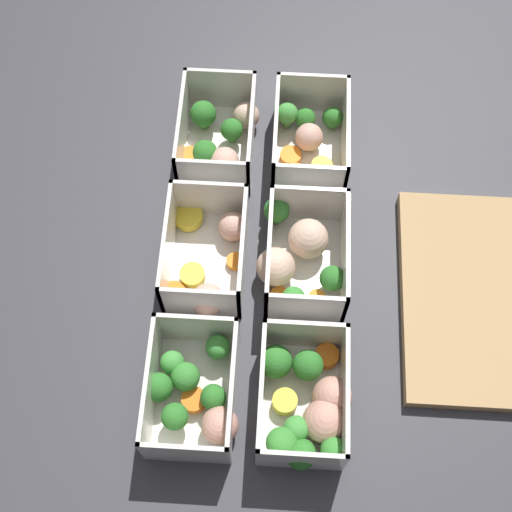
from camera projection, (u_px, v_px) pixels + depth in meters
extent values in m
plane|color=#38383D|center=(256.00, 265.00, 0.91)|extent=(4.00, 4.00, 0.00)
cube|color=silver|center=(218.00, 148.00, 0.98)|extent=(0.15, 0.10, 0.00)
cube|color=silver|center=(182.00, 130.00, 0.95)|extent=(0.15, 0.01, 0.08)
cube|color=silver|center=(252.00, 134.00, 0.95)|extent=(0.15, 0.00, 0.08)
cube|color=silver|center=(221.00, 89.00, 0.98)|extent=(0.01, 0.10, 0.08)
cube|color=silver|center=(212.00, 178.00, 0.92)|extent=(0.01, 0.10, 0.08)
sphere|color=#D19E8C|center=(224.00, 162.00, 0.95)|extent=(0.05, 0.05, 0.04)
cylinder|color=#407A37|center=(206.00, 160.00, 0.97)|extent=(0.01, 0.01, 0.01)
sphere|color=#2D7228|center=(205.00, 152.00, 0.95)|extent=(0.03, 0.03, 0.03)
sphere|color=beige|center=(246.00, 116.00, 0.98)|extent=(0.05, 0.05, 0.04)
cylinder|color=#407A37|center=(204.00, 123.00, 0.99)|extent=(0.01, 0.01, 0.01)
sphere|color=#2D7228|center=(203.00, 114.00, 0.97)|extent=(0.04, 0.04, 0.04)
cylinder|color=orange|center=(190.00, 155.00, 0.97)|extent=(0.04, 0.04, 0.01)
cylinder|color=#407A37|center=(232.00, 137.00, 0.98)|extent=(0.01, 0.01, 0.01)
sphere|color=#2D7228|center=(232.00, 129.00, 0.96)|extent=(0.03, 0.03, 0.03)
cube|color=silver|center=(207.00, 262.00, 0.91)|extent=(0.15, 0.10, 0.00)
cube|color=silver|center=(168.00, 247.00, 0.88)|extent=(0.15, 0.01, 0.08)
cube|color=silver|center=(243.00, 251.00, 0.87)|extent=(0.15, 0.00, 0.08)
cube|color=silver|center=(210.00, 199.00, 0.91)|extent=(0.01, 0.10, 0.08)
cube|color=silver|center=(200.00, 303.00, 0.85)|extent=(0.01, 0.10, 0.08)
cylinder|color=orange|center=(235.00, 262.00, 0.90)|extent=(0.02, 0.02, 0.01)
sphere|color=#D19E8C|center=(233.00, 227.00, 0.91)|extent=(0.05, 0.05, 0.04)
cylinder|color=yellow|center=(192.00, 275.00, 0.89)|extent=(0.04, 0.04, 0.01)
cylinder|color=yellow|center=(188.00, 217.00, 0.93)|extent=(0.04, 0.04, 0.01)
sphere|color=#D19E8C|center=(208.00, 300.00, 0.86)|extent=(0.05, 0.05, 0.04)
cylinder|color=orange|center=(174.00, 293.00, 0.88)|extent=(0.03, 0.03, 0.01)
cube|color=silver|center=(194.00, 397.00, 0.83)|extent=(0.15, 0.10, 0.00)
cube|color=silver|center=(151.00, 386.00, 0.80)|extent=(0.15, 0.01, 0.08)
cube|color=silver|center=(233.00, 391.00, 0.80)|extent=(0.15, 0.00, 0.08)
cube|color=silver|center=(198.00, 328.00, 0.83)|extent=(0.01, 0.10, 0.08)
cube|color=silver|center=(185.00, 453.00, 0.77)|extent=(0.01, 0.10, 0.08)
cylinder|color=#49883F|center=(187.00, 381.00, 0.83)|extent=(0.01, 0.01, 0.01)
sphere|color=#388433|center=(185.00, 377.00, 0.82)|extent=(0.03, 0.03, 0.03)
cylinder|color=#519448|center=(174.00, 367.00, 0.84)|extent=(0.01, 0.01, 0.01)
sphere|color=#42933D|center=(172.00, 362.00, 0.82)|extent=(0.03, 0.03, 0.03)
cylinder|color=orange|center=(194.00, 400.00, 0.82)|extent=(0.04, 0.04, 0.02)
cylinder|color=#407A37|center=(177.00, 420.00, 0.81)|extent=(0.01, 0.01, 0.02)
sphere|color=#2D7228|center=(175.00, 417.00, 0.79)|extent=(0.03, 0.03, 0.03)
sphere|color=tan|center=(220.00, 425.00, 0.80)|extent=(0.06, 0.06, 0.04)
cylinder|color=#407A37|center=(214.00, 401.00, 0.82)|extent=(0.01, 0.01, 0.01)
sphere|color=#2D7228|center=(213.00, 397.00, 0.81)|extent=(0.03, 0.03, 0.03)
cylinder|color=#407A37|center=(160.00, 392.00, 0.83)|extent=(0.01, 0.01, 0.02)
sphere|color=#2D7228|center=(158.00, 387.00, 0.81)|extent=(0.03, 0.03, 0.03)
cylinder|color=#519448|center=(219.00, 352.00, 0.85)|extent=(0.01, 0.01, 0.01)
sphere|color=#42933D|center=(218.00, 347.00, 0.83)|extent=(0.03, 0.03, 0.03)
cube|color=silver|center=(309.00, 152.00, 0.98)|extent=(0.15, 0.10, 0.00)
cube|color=silver|center=(276.00, 135.00, 0.95)|extent=(0.15, 0.00, 0.08)
cube|color=silver|center=(345.00, 138.00, 0.95)|extent=(0.15, 0.01, 0.08)
cube|color=silver|center=(312.00, 93.00, 0.98)|extent=(0.01, 0.10, 0.08)
cube|color=silver|center=(309.00, 183.00, 0.92)|extent=(0.01, 0.10, 0.08)
cylinder|color=yellow|center=(322.00, 167.00, 0.96)|extent=(0.04, 0.04, 0.01)
cylinder|color=#519448|center=(287.00, 122.00, 0.99)|extent=(0.01, 0.01, 0.02)
sphere|color=#42933D|center=(287.00, 113.00, 0.97)|extent=(0.03, 0.03, 0.03)
cylinder|color=#407A37|center=(304.00, 125.00, 0.99)|extent=(0.01, 0.01, 0.01)
sphere|color=#2D7228|center=(305.00, 118.00, 0.98)|extent=(0.03, 0.03, 0.03)
cylinder|color=orange|center=(328.00, 181.00, 0.95)|extent=(0.03, 0.03, 0.01)
cylinder|color=#407A37|center=(332.00, 124.00, 0.99)|extent=(0.01, 0.01, 0.01)
sphere|color=#2D7228|center=(333.00, 117.00, 0.98)|extent=(0.03, 0.03, 0.03)
cylinder|color=orange|center=(296.00, 173.00, 0.95)|extent=(0.04, 0.04, 0.01)
cylinder|color=#DBC647|center=(287.00, 187.00, 0.94)|extent=(0.03, 0.03, 0.02)
cylinder|color=orange|center=(291.00, 156.00, 0.97)|extent=(0.04, 0.04, 0.01)
sphere|color=#D19E8C|center=(309.00, 137.00, 0.97)|extent=(0.05, 0.05, 0.04)
cube|color=silver|center=(305.00, 267.00, 0.91)|extent=(0.15, 0.10, 0.00)
cube|color=silver|center=(269.00, 253.00, 0.87)|extent=(0.15, 0.00, 0.08)
cube|color=silver|center=(345.00, 257.00, 0.87)|extent=(0.15, 0.01, 0.08)
cube|color=silver|center=(308.00, 204.00, 0.90)|extent=(0.01, 0.10, 0.08)
cube|color=silver|center=(305.00, 309.00, 0.84)|extent=(0.01, 0.10, 0.08)
cylinder|color=orange|center=(279.00, 296.00, 0.88)|extent=(0.03, 0.03, 0.01)
sphere|color=beige|center=(276.00, 267.00, 0.88)|extent=(0.06, 0.06, 0.05)
cylinder|color=#407A37|center=(331.00, 284.00, 0.89)|extent=(0.01, 0.01, 0.01)
sphere|color=#2D7228|center=(332.00, 278.00, 0.87)|extent=(0.03, 0.03, 0.03)
cylinder|color=orange|center=(317.00, 299.00, 0.88)|extent=(0.03, 0.03, 0.01)
sphere|color=beige|center=(308.00, 239.00, 0.89)|extent=(0.07, 0.07, 0.05)
cylinder|color=#49883F|center=(276.00, 218.00, 0.92)|extent=(0.01, 0.01, 0.02)
sphere|color=#388433|center=(277.00, 210.00, 0.91)|extent=(0.03, 0.03, 0.03)
cylinder|color=#49883F|center=(293.00, 303.00, 0.88)|extent=(0.01, 0.01, 0.01)
sphere|color=#388433|center=(293.00, 298.00, 0.86)|extent=(0.03, 0.03, 0.03)
cube|color=silver|center=(301.00, 403.00, 0.83)|extent=(0.15, 0.10, 0.00)
cube|color=silver|center=(261.00, 393.00, 0.80)|extent=(0.15, 0.00, 0.08)
cube|color=silver|center=(344.00, 397.00, 0.80)|extent=(0.15, 0.01, 0.08)
cube|color=silver|center=(304.00, 334.00, 0.83)|extent=(0.01, 0.10, 0.08)
cube|color=silver|center=(301.00, 460.00, 0.77)|extent=(0.01, 0.10, 0.08)
cylinder|color=#407A37|center=(276.00, 367.00, 0.84)|extent=(0.01, 0.01, 0.01)
sphere|color=#2D7228|center=(276.00, 361.00, 0.82)|extent=(0.04, 0.04, 0.04)
cylinder|color=#407A37|center=(307.00, 371.00, 0.84)|extent=(0.01, 0.01, 0.02)
sphere|color=#2D7228|center=(308.00, 365.00, 0.82)|extent=(0.04, 0.04, 0.04)
cylinder|color=yellow|center=(285.00, 402.00, 0.82)|extent=(0.03, 0.03, 0.02)
sphere|color=tan|center=(332.00, 397.00, 0.81)|extent=(0.06, 0.06, 0.05)
cylinder|color=#519448|center=(295.00, 432.00, 0.81)|extent=(0.01, 0.01, 0.02)
sphere|color=#42933D|center=(296.00, 429.00, 0.79)|extent=(0.03, 0.03, 0.03)
sphere|color=tan|center=(324.00, 421.00, 0.79)|extent=(0.07, 0.07, 0.05)
cylinder|color=#49883F|center=(332.00, 454.00, 0.80)|extent=(0.01, 0.01, 0.02)
sphere|color=#388433|center=(334.00, 450.00, 0.78)|extent=(0.03, 0.03, 0.03)
cylinder|color=#407A37|center=(300.00, 457.00, 0.80)|extent=(0.01, 0.01, 0.01)
sphere|color=#2D7228|center=(301.00, 454.00, 0.78)|extent=(0.03, 0.03, 0.03)
cylinder|color=orange|center=(327.00, 356.00, 0.84)|extent=(0.04, 0.04, 0.02)
cylinder|color=#49883F|center=(281.00, 447.00, 0.80)|extent=(0.01, 0.01, 0.02)
sphere|color=#388433|center=(282.00, 443.00, 0.78)|extent=(0.04, 0.04, 0.04)
cube|color=tan|center=(474.00, 297.00, 0.88)|extent=(0.28, 0.18, 0.02)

